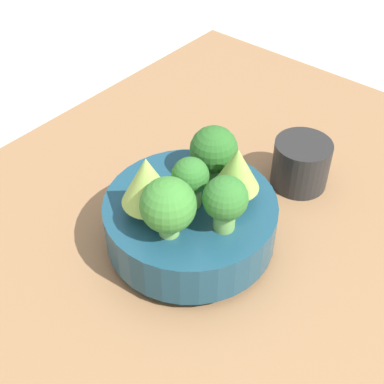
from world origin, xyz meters
name	(u,v)px	position (x,y,z in m)	size (l,w,h in m)	color
ground_plane	(191,261)	(0.00, 0.00, 0.00)	(6.00, 6.00, 0.00)	beige
table	(190,252)	(0.00, 0.00, 0.02)	(1.11, 0.79, 0.04)	olive
bowl	(192,221)	(0.00, 0.00, 0.08)	(0.23, 0.23, 0.08)	navy
broccoli_floret_left	(168,206)	(-0.06, -0.01, 0.16)	(0.07, 0.07, 0.08)	#7AB256
broccoli_floret_front	(225,201)	(-0.01, -0.06, 0.16)	(0.06, 0.06, 0.08)	#6BA34C
broccoli_floret_center	(192,179)	(0.00, 0.00, 0.16)	(0.05, 0.05, 0.07)	#6BA34C
romanesco_piece_far	(147,181)	(-0.05, 0.03, 0.17)	(0.07, 0.07, 0.09)	#609347
romanesco_piece_near	(237,170)	(0.04, -0.04, 0.17)	(0.06, 0.06, 0.08)	#609347
broccoli_floret_right	(214,151)	(0.06, 0.01, 0.16)	(0.07, 0.07, 0.08)	#609347
cup	(301,164)	(0.21, -0.05, 0.08)	(0.09, 0.09, 0.08)	black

